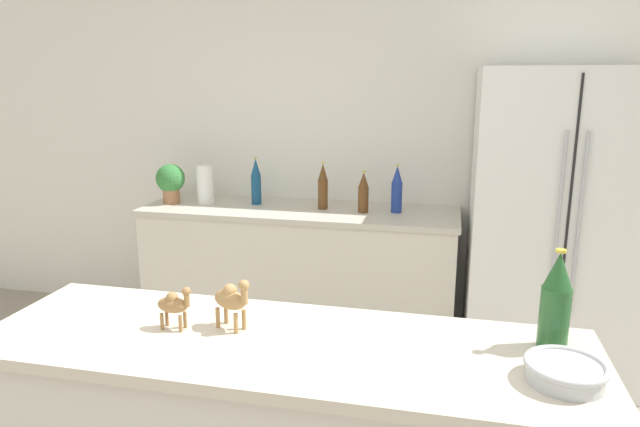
{
  "coord_description": "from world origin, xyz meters",
  "views": [
    {
      "loc": [
        0.67,
        -1.09,
        1.72
      ],
      "look_at": [
        0.11,
        1.38,
        1.12
      ],
      "focal_mm": 32.0,
      "sensor_mm": 36.0,
      "label": 1
    }
  ],
  "objects_px": {
    "paper_towel_roll": "(205,185)",
    "fruit_bowl": "(565,371)",
    "camel_figurine": "(174,304)",
    "camel_figurine_second": "(232,299)",
    "back_bottle_3": "(363,193)",
    "potted_plant": "(171,181)",
    "back_bottle_2": "(323,187)",
    "wine_bottle": "(556,302)",
    "back_bottle_0": "(397,190)",
    "refrigerator": "(554,225)",
    "back_bottle_1": "(256,182)"
  },
  "relations": [
    {
      "from": "paper_towel_roll",
      "to": "camel_figurine",
      "type": "height_order",
      "value": "paper_towel_roll"
    },
    {
      "from": "back_bottle_0",
      "to": "wine_bottle",
      "type": "bearing_deg",
      "value": -72.37
    },
    {
      "from": "back_bottle_3",
      "to": "back_bottle_2",
      "type": "bearing_deg",
      "value": 171.34
    },
    {
      "from": "wine_bottle",
      "to": "fruit_bowl",
      "type": "bearing_deg",
      "value": -89.21
    },
    {
      "from": "refrigerator",
      "to": "camel_figurine_second",
      "type": "height_order",
      "value": "refrigerator"
    },
    {
      "from": "refrigerator",
      "to": "camel_figurine",
      "type": "xyz_separation_m",
      "value": [
        -1.39,
        -1.96,
        0.17
      ]
    },
    {
      "from": "back_bottle_0",
      "to": "back_bottle_1",
      "type": "distance_m",
      "value": 0.94
    },
    {
      "from": "wine_bottle",
      "to": "refrigerator",
      "type": "bearing_deg",
      "value": 80.64
    },
    {
      "from": "back_bottle_3",
      "to": "camel_figurine",
      "type": "bearing_deg",
      "value": -97.46
    },
    {
      "from": "back_bottle_0",
      "to": "back_bottle_1",
      "type": "bearing_deg",
      "value": 178.15
    },
    {
      "from": "potted_plant",
      "to": "camel_figurine_second",
      "type": "height_order",
      "value": "potted_plant"
    },
    {
      "from": "camel_figurine",
      "to": "camel_figurine_second",
      "type": "xyz_separation_m",
      "value": [
        0.17,
        0.04,
        0.02
      ]
    },
    {
      "from": "refrigerator",
      "to": "paper_towel_roll",
      "type": "relative_size",
      "value": 7.0
    },
    {
      "from": "refrigerator",
      "to": "fruit_bowl",
      "type": "bearing_deg",
      "value": -98.44
    },
    {
      "from": "refrigerator",
      "to": "fruit_bowl",
      "type": "xyz_separation_m",
      "value": [
        -0.3,
        -2.03,
        0.12
      ]
    },
    {
      "from": "back_bottle_3",
      "to": "camel_figurine_second",
      "type": "distance_m",
      "value": 1.98
    },
    {
      "from": "paper_towel_roll",
      "to": "camel_figurine",
      "type": "distance_m",
      "value": 2.19
    },
    {
      "from": "camel_figurine_second",
      "to": "refrigerator",
      "type": "bearing_deg",
      "value": 57.51
    },
    {
      "from": "refrigerator",
      "to": "back_bottle_0",
      "type": "bearing_deg",
      "value": 173.42
    },
    {
      "from": "paper_towel_roll",
      "to": "camel_figurine_second",
      "type": "height_order",
      "value": "same"
    },
    {
      "from": "potted_plant",
      "to": "camel_figurine_second",
      "type": "relative_size",
      "value": 1.6
    },
    {
      "from": "potted_plant",
      "to": "back_bottle_2",
      "type": "height_order",
      "value": "back_bottle_2"
    },
    {
      "from": "wine_bottle",
      "to": "fruit_bowl",
      "type": "height_order",
      "value": "wine_bottle"
    },
    {
      "from": "wine_bottle",
      "to": "fruit_bowl",
      "type": "relative_size",
      "value": 1.43
    },
    {
      "from": "back_bottle_2",
      "to": "camel_figurine",
      "type": "height_order",
      "value": "back_bottle_2"
    },
    {
      "from": "camel_figurine_second",
      "to": "camel_figurine",
      "type": "bearing_deg",
      "value": -166.69
    },
    {
      "from": "wine_bottle",
      "to": "back_bottle_2",
      "type": "bearing_deg",
      "value": 119.37
    },
    {
      "from": "potted_plant",
      "to": "camel_figurine",
      "type": "relative_size",
      "value": 1.94
    },
    {
      "from": "back_bottle_3",
      "to": "camel_figurine",
      "type": "distance_m",
      "value": 2.03
    },
    {
      "from": "wine_bottle",
      "to": "camel_figurine_second",
      "type": "xyz_separation_m",
      "value": [
        -0.92,
        -0.08,
        -0.04
      ]
    },
    {
      "from": "refrigerator",
      "to": "back_bottle_1",
      "type": "relative_size",
      "value": 5.66
    },
    {
      "from": "paper_towel_roll",
      "to": "back_bottle_3",
      "type": "xyz_separation_m",
      "value": [
        1.08,
        -0.02,
        -0.0
      ]
    },
    {
      "from": "potted_plant",
      "to": "back_bottle_2",
      "type": "relative_size",
      "value": 0.87
    },
    {
      "from": "back_bottle_2",
      "to": "camel_figurine",
      "type": "relative_size",
      "value": 2.22
    },
    {
      "from": "camel_figurine",
      "to": "back_bottle_2",
      "type": "bearing_deg",
      "value": 90.15
    },
    {
      "from": "potted_plant",
      "to": "wine_bottle",
      "type": "height_order",
      "value": "wine_bottle"
    },
    {
      "from": "back_bottle_0",
      "to": "back_bottle_1",
      "type": "relative_size",
      "value": 0.96
    },
    {
      "from": "back_bottle_1",
      "to": "back_bottle_3",
      "type": "xyz_separation_m",
      "value": [
        0.73,
        -0.08,
        -0.02
      ]
    },
    {
      "from": "back_bottle_0",
      "to": "camel_figurine",
      "type": "xyz_separation_m",
      "value": [
        -0.47,
        -2.06,
        0.02
      ]
    },
    {
      "from": "back_bottle_1",
      "to": "camel_figurine",
      "type": "xyz_separation_m",
      "value": [
        0.47,
        -2.09,
        0.02
      ]
    },
    {
      "from": "potted_plant",
      "to": "paper_towel_roll",
      "type": "xyz_separation_m",
      "value": [
        0.23,
        0.05,
        -0.02
      ]
    },
    {
      "from": "back_bottle_3",
      "to": "fruit_bowl",
      "type": "height_order",
      "value": "back_bottle_3"
    },
    {
      "from": "potted_plant",
      "to": "back_bottle_3",
      "type": "relative_size",
      "value": 1.01
    },
    {
      "from": "back_bottle_0",
      "to": "paper_towel_roll",
      "type": "bearing_deg",
      "value": -178.95
    },
    {
      "from": "camel_figurine",
      "to": "camel_figurine_second",
      "type": "height_order",
      "value": "camel_figurine_second"
    },
    {
      "from": "back_bottle_3",
      "to": "camel_figurine_second",
      "type": "relative_size",
      "value": 1.59
    },
    {
      "from": "refrigerator",
      "to": "back_bottle_3",
      "type": "bearing_deg",
      "value": 177.05
    },
    {
      "from": "paper_towel_roll",
      "to": "fruit_bowl",
      "type": "xyz_separation_m",
      "value": [
        1.9,
        -2.11,
        -0.01
      ]
    },
    {
      "from": "back_bottle_3",
      "to": "camel_figurine_second",
      "type": "height_order",
      "value": "back_bottle_3"
    },
    {
      "from": "camel_figurine",
      "to": "paper_towel_roll",
      "type": "bearing_deg",
      "value": 111.71
    }
  ]
}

